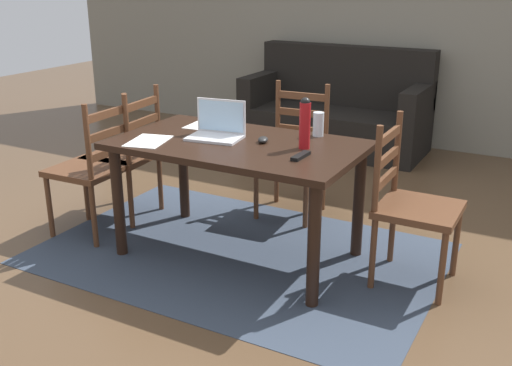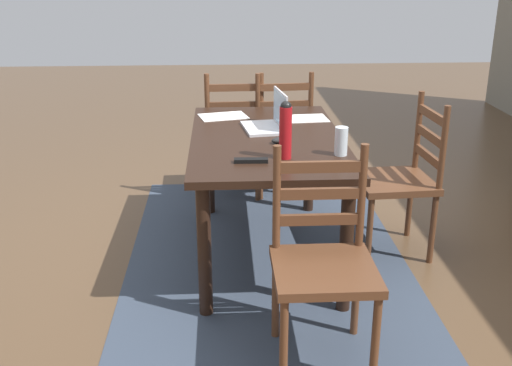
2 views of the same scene
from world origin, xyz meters
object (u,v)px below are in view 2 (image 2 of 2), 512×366
water_bottle (286,129)px  dining_table (266,153)px  chair_left_far (280,134)px  tv_remote (251,160)px  chair_right_far (323,263)px  chair_far_head (400,179)px  drinking_glass (341,141)px  laptop (270,119)px  computer_mouse (280,140)px  chair_left_near (234,135)px

water_bottle → dining_table: bearing=-170.9°
chair_left_far → tv_remote: chair_left_far is taller
chair_right_far → chair_far_head: bearing=148.6°
dining_table → tv_remote: tv_remote is taller
drinking_glass → water_bottle: bearing=-82.7°
laptop → computer_mouse: size_ratio=3.48×
chair_left_near → chair_left_far: size_ratio=1.00×
chair_far_head → chair_left_near: (-1.02, -0.97, 0.00)m
chair_far_head → tv_remote: bearing=-62.9°
laptop → computer_mouse: 0.30m
tv_remote → computer_mouse: bearing=-26.9°
chair_left_near → laptop: (0.87, 0.21, 0.34)m
chair_left_far → laptop: 0.94m
dining_table → water_bottle: bearing=9.1°
dining_table → chair_right_far: chair_right_far is taller
chair_left_far → laptop: bearing=-9.3°
laptop → computer_mouse: (0.30, 0.03, -0.04)m
chair_left_far → chair_left_near: bearing=-90.0°
drinking_glass → tv_remote: drinking_glass is taller
chair_left_far → tv_remote: 1.55m
laptop → chair_left_far: bearing=170.7°
chair_right_far → tv_remote: bearing=-153.2°
drinking_glass → computer_mouse: size_ratio=1.49×
chair_left_far → water_bottle: water_bottle is taller
chair_left_near → drinking_glass: 1.53m
chair_left_far → chair_far_head: bearing=31.4°
chair_left_far → chair_right_far: bearing=-0.1°
water_bottle → drinking_glass: (-0.04, 0.29, -0.08)m
dining_table → tv_remote: bearing=-13.5°
chair_far_head → chair_left_far: (-1.03, -0.63, 0.00)m
chair_left_near → chair_right_far: (2.06, 0.34, 0.00)m
chair_right_far → water_bottle: bearing=-170.2°
dining_table → chair_left_far: 1.06m
tv_remote → chair_far_head: bearing=-61.5°
water_bottle → tv_remote: bearing=-71.6°
drinking_glass → laptop: bearing=-148.6°
chair_right_far → computer_mouse: (-0.89, -0.11, 0.30)m
dining_table → chair_left_near: size_ratio=1.56×
chair_left_near → water_bottle: size_ratio=3.20×
drinking_glass → computer_mouse: drinking_glass is taller
water_bottle → drinking_glass: bearing=97.3°
computer_mouse → water_bottle: bearing=-20.2°
chair_right_far → tv_remote: (-0.56, -0.28, 0.29)m
dining_table → chair_left_far: bearing=170.3°
computer_mouse → chair_left_far: bearing=154.0°
computer_mouse → tv_remote: computer_mouse is taller
dining_table → chair_left_near: chair_left_near is taller
chair_left_far → drinking_glass: size_ratio=6.38×
drinking_glass → chair_left_far: bearing=-172.6°
dining_table → computer_mouse: bearing=24.9°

